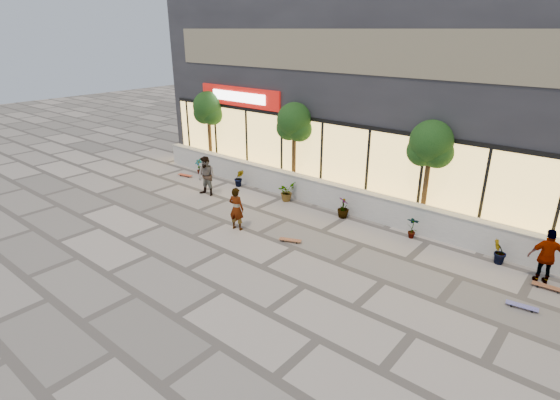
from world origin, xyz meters
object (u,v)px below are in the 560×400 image
Objects in this scene: tree_west at (208,110)px; skater_right_near at (547,257)px; skater_left at (206,176)px; skateboard_left at (185,175)px; skater_center at (236,209)px; tree_midwest at (294,124)px; tree_mideast at (431,147)px; skateboard_right_far at (522,306)px; skateboard_center at (290,240)px; skateboard_right_near at (548,287)px.

tree_west is 16.01m from skater_right_near.
skater_left is 2.15× the size of skateboard_left.
skater_right_near is at bearing -5.82° from tree_west.
skater_left is (-3.46, 1.64, 0.07)m from skater_center.
tree_midwest is 4.85× the size of skateboard_left.
tree_mideast reaches higher than skateboard_right_far.
skater_left is at bearing -31.40° from skateboard_left.
skater_left is 5.78m from skateboard_center.
tree_west reaches higher than skateboard_right_near.
skater_center is at bearing -34.09° from skater_left.
skateboard_center and skateboard_right_far have the same top height.
skater_center is 9.75m from skater_right_near.
skateboard_left is (-8.39, 2.24, 0.00)m from skateboard_center.
skateboard_right_far is at bearing 62.13° from skater_right_near.
skateboard_center is (3.14, -4.19, -2.91)m from tree_midwest.
tree_mideast reaches higher than skateboard_right_near.
skateboard_right_far is at bearing -15.64° from skateboard_center.
tree_midwest is 2.26× the size of skater_left.
skateboard_left is at bearing -159.69° from tree_midwest.
skateboard_right_far is (-0.12, -1.72, -0.76)m from skater_right_near.
skater_left is at bearing -178.82° from skateboard_right_near.
skater_center reaches higher than skateboard_right_far.
skateboard_right_near is at bearing -176.55° from skater_center.
skateboard_left is at bearing -82.85° from tree_west.
skater_left is (-2.46, -2.97, -2.12)m from tree_midwest.
skateboard_center is 7.72m from skateboard_right_near.
tree_midwest is 6.31m from skateboard_left.
tree_west is 1.00× the size of tree_mideast.
skater_right_near is at bearing -10.06° from skateboard_left.
skater_left reaches higher than skateboard_right_far.
skateboard_right_far is at bearing -10.35° from skater_left.
skater_center is (1.00, -4.61, -2.19)m from tree_midwest.
skateboard_center is (-2.86, -4.19, -2.91)m from tree_mideast.
tree_west is at bearing -47.96° from skater_center.
skateboard_left is (-15.53, -0.34, -0.76)m from skater_right_near.
skater_center is 6.83m from skateboard_left.
tree_mideast is 5.85m from skateboard_center.
tree_midwest is at bearing 166.25° from skateboard_right_near.
tree_west reaches higher than skateboard_right_far.
skater_center is 2.01× the size of skateboard_right_far.
skateboard_left is at bearing -35.68° from skater_center.
skater_right_near is at bearing -2.64° from skater_left.
skater_right_near is 0.83m from skateboard_right_near.
skater_center reaches higher than skateboard_center.
tree_midwest is 2.34× the size of skater_right_near.
skateboard_left is at bearing 166.97° from skateboard_right_far.
tree_midwest is 4.94× the size of skateboard_right_far.
tree_mideast reaches higher than skater_center.
tree_mideast is 7.14m from skater_center.
skater_right_near reaches higher than skateboard_left.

